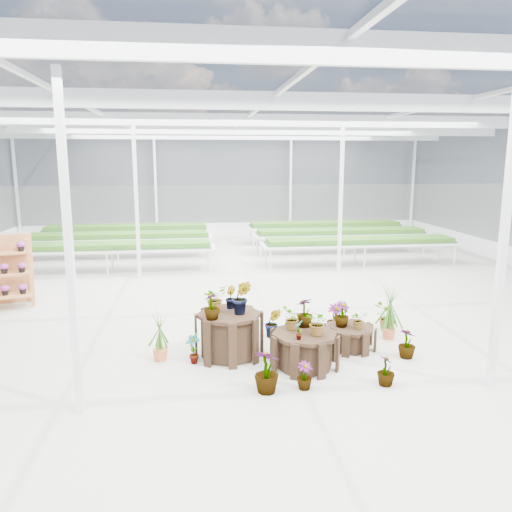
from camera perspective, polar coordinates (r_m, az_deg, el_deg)
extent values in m
plane|color=gray|center=(11.16, 0.37, -6.72)|extent=(24.00, 24.00, 0.00)
cylinder|color=black|center=(8.79, -3.08, -8.98)|extent=(1.18, 1.18, 0.78)
cylinder|color=black|center=(8.43, 5.54, -10.60)|extent=(1.39, 1.39, 0.59)
cylinder|color=black|center=(9.35, 10.64, -9.13)|extent=(1.17, 1.17, 0.41)
imported|color=#2F5C19|center=(8.75, -4.71, -4.81)|extent=(0.54, 0.54, 0.46)
imported|color=#2F5C19|center=(8.51, -1.65, -4.74)|extent=(0.37, 0.32, 0.60)
imported|color=#2F5C19|center=(8.89, -2.98, -4.71)|extent=(0.22, 0.25, 0.41)
imported|color=#2F5C19|center=(8.29, -5.08, -5.69)|extent=(0.37, 0.37, 0.46)
imported|color=#2F5C19|center=(8.39, 4.15, -7.13)|extent=(0.42, 0.45, 0.39)
imported|color=#2F5C19|center=(8.16, 7.12, -7.59)|extent=(0.50, 0.50, 0.42)
imported|color=#2F5C19|center=(8.54, 5.59, -6.42)|extent=(0.36, 0.36, 0.51)
imported|color=#2F5C19|center=(7.97, 4.91, -8.41)|extent=(0.15, 0.19, 0.32)
imported|color=#2F5C19|center=(9.18, 9.78, -6.58)|extent=(0.36, 0.36, 0.46)
imported|color=#2F5C19|center=(9.17, 11.64, -7.09)|extent=(0.35, 0.32, 0.34)
imported|color=#2F5C19|center=(9.43, 10.14, -6.22)|extent=(0.25, 0.28, 0.43)
imported|color=#2F5C19|center=(8.59, -7.17, -10.44)|extent=(0.33, 0.33, 0.53)
imported|color=#2F5C19|center=(7.51, 1.24, -13.00)|extent=(0.51, 0.51, 0.66)
imported|color=#2F5C19|center=(7.69, 5.56, -13.47)|extent=(0.29, 0.29, 0.42)
imported|color=#2F5C19|center=(8.01, 14.63, -12.51)|extent=(0.34, 0.34, 0.49)
imported|color=#2F5C19|center=(9.13, 16.88, -9.50)|extent=(0.42, 0.42, 0.53)
imported|color=#2F5C19|center=(10.42, 14.76, -6.79)|extent=(0.66, 0.65, 0.56)
imported|color=#2F5C19|center=(10.08, 9.03, -7.07)|extent=(0.38, 0.38, 0.58)
imported|color=#2F5C19|center=(9.73, 1.96, -7.60)|extent=(0.36, 0.31, 0.59)
imported|color=#2F5C19|center=(9.40, -4.28, -8.06)|extent=(0.41, 0.41, 0.66)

